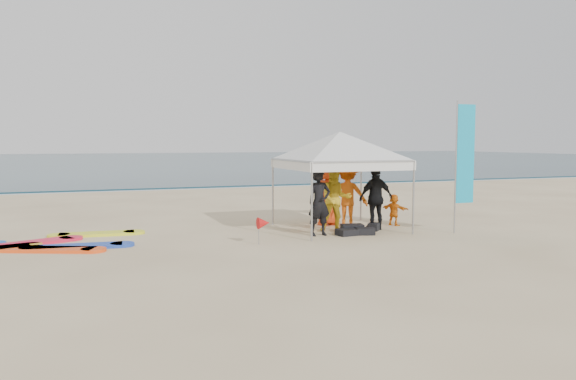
# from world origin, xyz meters

# --- Properties ---
(ground) EXTENTS (120.00, 120.00, 0.00)m
(ground) POSITION_xyz_m (0.00, 0.00, 0.00)
(ground) COLOR beige
(ground) RESTS_ON ground
(ocean) EXTENTS (160.00, 84.00, 0.08)m
(ocean) POSITION_xyz_m (0.00, 60.00, 0.04)
(ocean) COLOR #0C2633
(ocean) RESTS_ON ground
(shoreline_foam) EXTENTS (160.00, 1.20, 0.01)m
(shoreline_foam) POSITION_xyz_m (0.00, 18.20, 0.00)
(shoreline_foam) COLOR silver
(shoreline_foam) RESTS_ON ground
(person_black_a) EXTENTS (0.64, 0.45, 1.68)m
(person_black_a) POSITION_xyz_m (1.63, 2.77, 0.84)
(person_black_a) COLOR black
(person_black_a) RESTS_ON ground
(person_yellow) EXTENTS (0.99, 0.86, 1.74)m
(person_yellow) POSITION_xyz_m (2.31, 3.22, 0.87)
(person_yellow) COLOR gold
(person_yellow) RESTS_ON ground
(person_orange_a) EXTENTS (1.30, 1.07, 1.76)m
(person_orange_a) POSITION_xyz_m (3.02, 3.95, 0.88)
(person_orange_a) COLOR orange
(person_orange_a) RESTS_ON ground
(person_black_b) EXTENTS (1.03, 0.48, 1.72)m
(person_black_b) POSITION_xyz_m (3.44, 3.09, 0.86)
(person_black_b) COLOR black
(person_black_b) RESTS_ON ground
(person_orange_b) EXTENTS (0.92, 0.65, 1.76)m
(person_orange_b) POSITION_xyz_m (2.58, 4.29, 0.88)
(person_orange_b) COLOR #EF4115
(person_orange_b) RESTS_ON ground
(person_seated) EXTENTS (0.61, 0.86, 0.90)m
(person_seated) POSITION_xyz_m (4.31, 3.58, 0.45)
(person_seated) COLOR orange
(person_seated) RESTS_ON ground
(canopy_tent) EXTENTS (4.00, 4.00, 3.02)m
(canopy_tent) POSITION_xyz_m (2.55, 3.51, 2.62)
(canopy_tent) COLOR #A5A5A8
(canopy_tent) RESTS_ON ground
(feather_flag) EXTENTS (0.58, 0.04, 3.42)m
(feather_flag) POSITION_xyz_m (5.33, 1.87, 2.01)
(feather_flag) COLOR #A5A5A8
(feather_flag) RESTS_ON ground
(marker_pennant) EXTENTS (0.28, 0.28, 0.64)m
(marker_pennant) POSITION_xyz_m (-0.06, 2.11, 0.49)
(marker_pennant) COLOR #A5A5A8
(marker_pennant) RESTS_ON ground
(gear_pile) EXTENTS (1.51, 0.95, 0.22)m
(gear_pile) POSITION_xyz_m (2.68, 2.72, 0.10)
(gear_pile) COLOR black
(gear_pile) RESTS_ON ground
(surfboard_spread) EXTENTS (5.49, 2.91, 0.07)m
(surfboard_spread) POSITION_xyz_m (-5.47, 3.58, 0.04)
(surfboard_spread) COLOR yellow
(surfboard_spread) RESTS_ON ground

